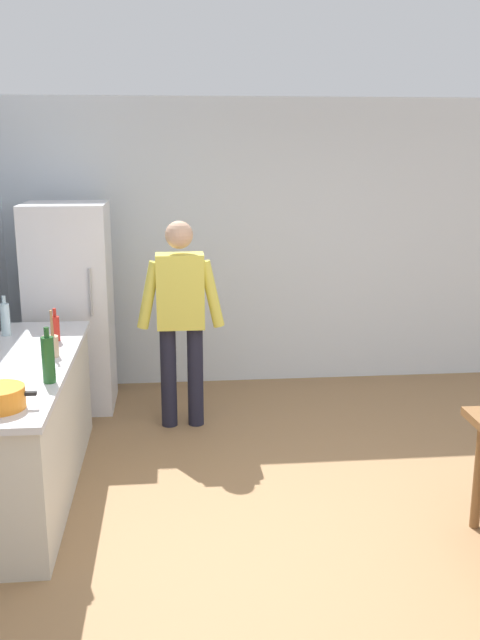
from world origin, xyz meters
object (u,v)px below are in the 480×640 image
object	(u,v)px
utensil_jar	(50,345)
bottle_sauce_red	(55,328)
bottle_wine_green	(48,359)
person	(181,311)
refrigerator	(70,307)
bottle_water_clear	(5,319)

from	to	relation	value
utensil_jar	bottle_sauce_red	size ratio (longest dim) A/B	1.33
bottle_wine_green	bottle_sauce_red	world-z (taller)	bottle_wine_green
utensil_jar	bottle_sauce_red	distance (m)	0.40
bottle_wine_green	person	bearing A→B (deg)	61.05
person	bottle_sauce_red	size ratio (longest dim) A/B	7.08
refrigerator	person	size ratio (longest dim) A/B	1.06
refrigerator	bottle_sauce_red	size ratio (longest dim) A/B	7.50
bottle_wine_green	bottle_sauce_red	distance (m)	0.94
person	utensil_jar	bearing A→B (deg)	-133.87
utensil_jar	bottle_sauce_red	world-z (taller)	utensil_jar
utensil_jar	bottle_wine_green	xyz separation A→B (m)	(0.08, -0.53, 0.07)
person	bottle_wine_green	distance (m)	1.66
refrigerator	bottle_water_clear	world-z (taller)	refrigerator
refrigerator	bottle_sauce_red	bearing A→B (deg)	-87.68
refrigerator	bottle_wine_green	bearing A→B (deg)	-85.77
person	bottle_sauce_red	bearing A→B (deg)	-150.23
person	utensil_jar	distance (m)	1.27
bottle_wine_green	bottle_sauce_red	xyz separation A→B (m)	(-0.10, 0.93, -0.05)
person	refrigerator	bearing A→B (deg)	149.77
bottle_sauce_red	bottle_water_clear	bearing A→B (deg)	154.40
utensil_jar	refrigerator	bearing A→B (deg)	92.75
person	bottle_water_clear	xyz separation A→B (m)	(-1.30, -0.33, 0.05)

